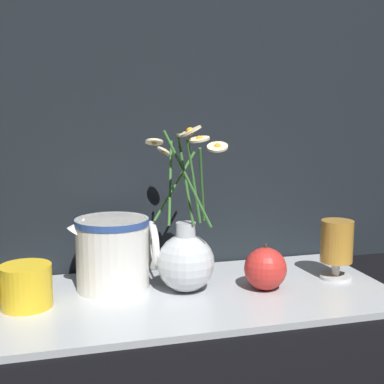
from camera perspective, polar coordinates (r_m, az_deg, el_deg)
name	(u,v)px	position (r m, az deg, el deg)	size (l,w,h in m)	color
ground_plane	(194,299)	(1.03, 0.19, -11.32)	(6.00, 6.00, 0.00)	black
shelf	(194,296)	(1.03, 0.19, -11.01)	(0.75, 0.36, 0.01)	#B2B7BC
backdrop_wall	(169,14)	(1.17, -2.48, 18.48)	(1.25, 0.02, 1.10)	black
vase_with_flowers	(186,257)	(1.02, -0.66, -6.96)	(0.15, 0.21, 0.32)	silver
yellow_mug	(25,286)	(0.99, -17.40, -9.56)	(0.10, 0.09, 0.08)	yellow
ceramic_pitcher	(114,250)	(1.04, -8.35, -6.19)	(0.17, 0.14, 0.15)	white
tea_glass	(337,244)	(1.13, 15.18, -5.37)	(0.07, 0.07, 0.12)	silver
orange_fruit	(265,269)	(1.04, 7.83, -8.11)	(0.08, 0.08, 0.09)	red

